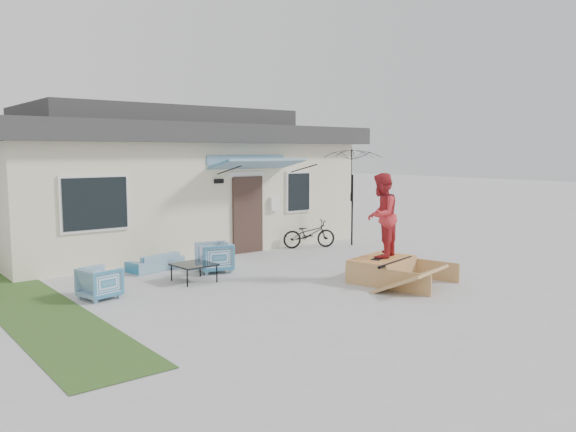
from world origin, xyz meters
TOP-DOWN VIEW (x-y plane):
  - ground at (0.00, 0.00)m, footprint 90.00×90.00m
  - grass_strip at (-5.20, 2.00)m, footprint 1.40×8.00m
  - house at (0.00, 7.99)m, footprint 10.80×8.49m
  - loveseat at (-2.04, 3.86)m, footprint 1.42×0.71m
  - armchair_left at (-4.02, 2.09)m, footprint 0.74×0.77m
  - armchair_right at (-1.06, 2.83)m, footprint 0.86×0.89m
  - coffee_table at (-1.92, 2.25)m, footprint 0.84×0.84m
  - bicycle at (2.82, 4.00)m, footprint 1.63×1.12m
  - patio_umbrella at (4.13, 3.56)m, footprint 1.76×1.62m
  - skate_ramp at (1.35, -0.17)m, footprint 1.87×2.22m
  - skateboard at (1.34, -0.12)m, footprint 0.77×0.47m
  - skater at (1.34, -0.12)m, footprint 1.10×1.00m

SIDE VIEW (x-z plane):
  - ground at x=0.00m, z-range 0.00..0.00m
  - grass_strip at x=-5.20m, z-range 0.00..0.01m
  - coffee_table at x=-1.92m, z-range 0.00..0.39m
  - skate_ramp at x=1.35m, z-range 0.00..0.48m
  - loveseat at x=-2.04m, z-range 0.00..0.53m
  - armchair_left at x=-4.02m, z-range 0.00..0.67m
  - armchair_right at x=-1.06m, z-range 0.00..0.76m
  - bicycle at x=2.82m, z-range 0.00..0.99m
  - skateboard at x=1.34m, z-range 0.48..0.53m
  - skater at x=1.34m, z-range 0.53..2.35m
  - patio_umbrella at x=4.13m, z-range 0.65..2.85m
  - house at x=0.00m, z-range -0.11..3.99m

